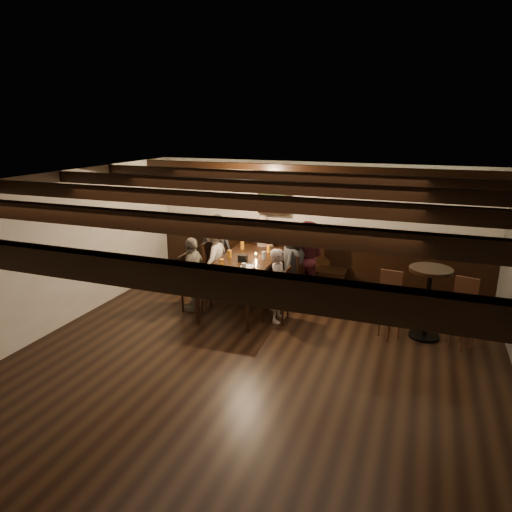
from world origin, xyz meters
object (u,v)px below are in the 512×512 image
at_px(chair_left_near, 216,277).
at_px(bar_stool_left, 390,312).
at_px(person_bench_right, 306,258).
at_px(bar_stool_right, 464,321).
at_px(person_bench_centre, 262,251).
at_px(chair_left_far, 195,293).
at_px(chair_right_far, 276,304).
at_px(person_left_near, 214,258).
at_px(person_right_far, 279,285).
at_px(high_top_table, 428,292).
at_px(chair_right_near, 290,286).
at_px(person_right_near, 292,264).
at_px(person_bench_left, 216,249).
at_px(dining_table, 244,265).
at_px(person_left_far, 193,274).

relative_size(chair_left_near, bar_stool_left, 0.87).
xyz_separation_m(person_bench_right, bar_stool_right, (2.63, -1.31, -0.29)).
bearing_deg(person_bench_centre, person_bench_right, 170.54).
height_order(chair_left_far, chair_right_far, chair_left_far).
relative_size(person_left_near, bar_stool_left, 1.22).
bearing_deg(person_right_far, person_bench_centre, 26.57).
distance_m(chair_left_near, person_left_near, 0.38).
bearing_deg(person_right_far, high_top_table, -87.18).
bearing_deg(person_bench_centre, chair_right_near, 140.15).
relative_size(chair_right_far, bar_stool_left, 0.81).
bearing_deg(person_right_near, person_bench_centre, 51.34).
bearing_deg(chair_right_far, person_bench_left, 50.17).
xyz_separation_m(person_left_near, bar_stool_left, (3.27, -0.84, -0.26)).
distance_m(chair_left_near, bar_stool_right, 4.31).
height_order(chair_left_far, high_top_table, high_top_table).
distance_m(dining_table, chair_right_far, 0.97).
distance_m(person_bench_left, person_right_far, 2.13).
bearing_deg(person_right_near, chair_right_near, 90.00).
relative_size(chair_right_far, person_right_near, 0.65).
distance_m(person_bench_left, bar_stool_left, 3.68).
height_order(chair_right_far, person_bench_centre, person_bench_centre).
xyz_separation_m(person_bench_right, person_right_near, (-0.13, -0.46, -0.01)).
xyz_separation_m(chair_left_far, person_bench_right, (1.56, 1.42, 0.40)).
xyz_separation_m(person_bench_centre, person_left_near, (-0.72, -0.63, -0.04)).
bearing_deg(person_left_near, bar_stool_right, 77.13).
bearing_deg(bar_stool_right, chair_left_far, -164.88).
xyz_separation_m(chair_left_near, chair_right_near, (1.44, 0.06, -0.02)).
bearing_deg(person_right_near, chair_left_far, 121.47).
height_order(person_right_far, high_top_table, person_right_far).
xyz_separation_m(person_bench_left, person_bench_right, (1.80, 0.07, -0.00)).
height_order(person_right_far, bar_stool_left, person_right_far).
distance_m(person_bench_left, person_left_far, 1.36).
distance_m(person_bench_centre, person_right_near, 0.96).
height_order(chair_right_near, high_top_table, high_top_table).
relative_size(person_right_near, bar_stool_right, 1.25).
bearing_deg(bar_stool_right, person_bench_centre, 171.79).
xyz_separation_m(person_bench_right, person_left_far, (-1.59, -1.42, -0.06)).
bearing_deg(chair_left_far, person_bench_centre, 154.34).
height_order(dining_table, person_right_far, person_right_far).
xyz_separation_m(person_bench_left, person_bench_centre, (0.89, 0.19, 0.01)).
distance_m(chair_right_far, person_bench_left, 2.15).
xyz_separation_m(chair_right_far, person_right_near, (-0.01, 0.90, 0.41)).
height_order(chair_right_far, bar_stool_left, bar_stool_left).
bearing_deg(chair_left_near, bar_stool_left, 73.05).
relative_size(person_bench_right, bar_stool_left, 1.27).
relative_size(chair_left_near, person_left_far, 0.75).
xyz_separation_m(chair_right_far, high_top_table, (2.26, 0.20, 0.44)).
relative_size(chair_left_far, chair_right_near, 1.08).
relative_size(person_bench_right, person_left_near, 1.04).
height_order(dining_table, person_left_far, person_left_far).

